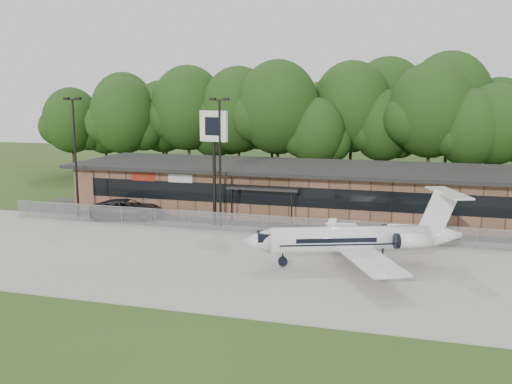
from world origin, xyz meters
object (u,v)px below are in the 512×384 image
(terminal, at_px, (301,188))
(business_jet, at_px, (358,240))
(suv, at_px, (127,209))
(pole_sign, at_px, (214,138))

(terminal, relative_size, business_jet, 2.98)
(business_jet, distance_m, suv, 21.79)
(terminal, relative_size, suv, 6.67)
(pole_sign, bearing_deg, business_jet, -20.91)
(suv, bearing_deg, business_jet, -125.45)
(terminal, distance_m, business_jet, 16.42)
(business_jet, xyz_separation_m, pole_sign, (-12.25, 7.86, 5.37))
(terminal, bearing_deg, pole_sign, -128.08)
(pole_sign, bearing_deg, suv, -169.51)
(suv, height_order, pole_sign, pole_sign)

